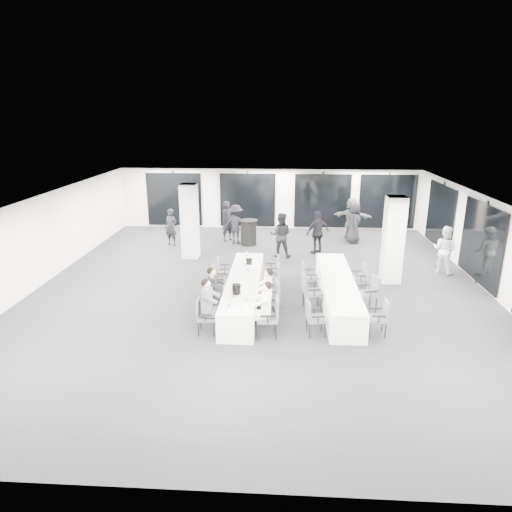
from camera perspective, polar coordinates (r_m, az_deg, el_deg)
The scene contains 43 objects.
room at distance 14.89m, azimuth 4.15°, elevation 2.29°, with size 14.04×16.04×2.84m.
column_left at distance 17.26m, azimuth -8.28°, elevation 4.31°, with size 0.60×0.60×2.80m, color silver.
column_right at distance 15.19m, azimuth 16.77°, elevation 1.94°, with size 0.60×0.60×2.80m, color silver.
banquet_table_main at distance 13.16m, azimuth -1.56°, elevation -4.38°, with size 0.90×5.00×0.75m, color white.
banquet_table_side at distance 13.33m, azimuth 10.17°, elevation -4.38°, with size 0.90×5.00×0.75m, color white.
cocktail_table at distance 18.99m, azimuth -0.94°, elevation 2.99°, with size 0.75×0.75×1.04m.
chair_main_left_near at distance 11.45m, azimuth -6.56°, elevation -7.22°, with size 0.46×0.52×0.90m.
chair_main_left_second at distance 12.23m, azimuth -5.87°, elevation -5.57°, with size 0.49×0.53×0.88m.
chair_main_left_mid at distance 13.00m, azimuth -5.34°, elevation -3.71°, with size 0.55×0.61×1.04m.
chair_main_left_fourth at distance 13.67m, azimuth -4.85°, elevation -2.86°, with size 0.53×0.58×0.94m.
chair_main_left_far at distance 14.65m, azimuth -4.26°, elevation -1.64°, with size 0.48×0.52×0.86m.
chair_main_right_near at distance 11.19m, azimuth 1.86°, elevation -7.35°, with size 0.55×0.60×1.01m.
chair_main_right_second at distance 12.05m, azimuth 2.00°, elevation -5.40°, with size 0.60×0.64×1.04m.
chair_main_right_mid at distance 12.74m, azimuth 2.04°, elevation -4.36°, with size 0.57×0.60×0.94m.
chair_main_right_fourth at distance 13.48m, azimuth 2.18°, elevation -2.86°, with size 0.53×0.60×1.04m.
chair_main_right_far at distance 14.60m, azimuth 2.24°, elevation -1.50°, with size 0.50×0.55×0.93m.
chair_side_left_near at distance 11.38m, azimuth 7.14°, elevation -7.41°, with size 0.51×0.55×0.90m.
chair_side_left_mid at distance 12.79m, azimuth 6.68°, elevation -4.15°, with size 0.58×0.62×1.02m.
chair_side_left_far at distance 14.11m, azimuth 6.42°, elevation -2.31°, with size 0.52×0.56×0.92m.
chair_side_right_near at distance 11.72m, azimuth 15.28°, elevation -7.13°, with size 0.46×0.52×0.91m.
chair_side_right_mid at distance 13.05m, azimuth 14.04°, elevation -4.23°, with size 0.60×0.63×0.99m.
chair_side_right_far at distance 14.41m, azimuth 12.98°, elevation -2.38°, with size 0.49×0.53×0.86m.
seated_guest_a at distance 11.30m, azimuth -5.81°, elevation -5.85°, with size 0.50×0.38×1.44m.
seated_guest_b at distance 12.09m, azimuth -5.17°, elevation -4.25°, with size 0.50×0.38×1.44m.
seated_guest_c at distance 11.09m, azimuth 0.98°, elevation -6.23°, with size 0.50×0.38×1.44m.
seated_guest_d at distance 11.96m, azimuth 1.18°, elevation -4.43°, with size 0.50×0.38×1.44m.
standing_guest_a at distance 19.52m, azimuth -3.56°, elevation 4.71°, with size 0.71×0.58×1.96m, color black.
standing_guest_b at distance 17.27m, azimuth 3.09°, elevation 3.00°, with size 0.93×0.57×1.93m, color black.
standing_guest_c at distance 19.05m, azimuth -2.54°, elevation 4.28°, with size 1.22×0.62×1.88m, color black.
standing_guest_d at distance 17.77m, azimuth 7.74°, elevation 3.27°, with size 1.13×0.64×1.93m, color black.
standing_guest_e at distance 19.61m, azimuth 12.17°, elevation 4.41°, with size 0.95×0.58×1.96m, color black.
standing_guest_f at distance 20.32m, azimuth 11.90°, elevation 5.00°, with size 1.88×0.72×2.04m, color #54565B.
standing_guest_g at distance 19.14m, azimuth -10.59°, elevation 3.84°, with size 0.63×0.51×1.73m, color black.
standing_guest_h at distance 16.80m, azimuth 22.53°, elevation 1.12°, with size 0.90×0.55×1.86m, color white.
ice_bucket_near at distance 11.93m, azimuth -2.46°, elevation -4.15°, with size 0.23×0.23×0.26m, color black.
ice_bucket_far at distance 14.24m, azimuth -0.88°, elevation -0.59°, with size 0.19×0.19×0.22m, color black.
water_bottle_a at distance 11.08m, azimuth -3.42°, elevation -6.01°, with size 0.07×0.07×0.22m, color silver.
water_bottle_b at distance 13.49m, azimuth -0.98°, elevation -1.61°, with size 0.07×0.07×0.23m, color silver.
water_bottle_c at distance 14.84m, azimuth -1.18°, elevation 0.15°, with size 0.07×0.07×0.21m, color silver.
plate_a at distance 11.76m, azimuth -2.77°, elevation -5.10°, with size 0.19×0.19×0.03m.
plate_b at distance 11.55m, azimuth -1.17°, elevation -5.52°, with size 0.21×0.21×0.03m.
plate_c at distance 12.49m, azimuth -2.00°, elevation -3.71°, with size 0.20×0.20×0.03m.
wine_glass at distance 10.84m, azimuth -1.97°, elevation -6.26°, with size 0.08×0.08×0.21m.
Camera 1 is at (0.66, -13.26, 5.26)m, focal length 32.00 mm.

